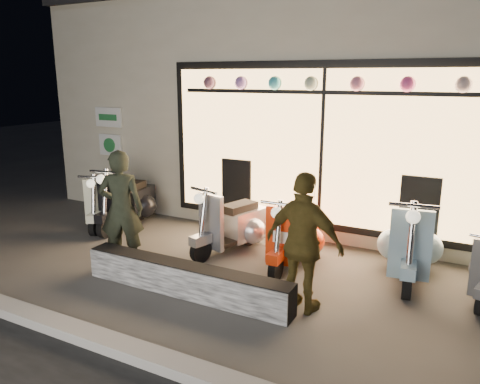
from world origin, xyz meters
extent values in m
plane|color=#383533|center=(0.00, 0.00, 0.00)|extent=(40.00, 40.00, 0.00)
cube|color=slate|center=(0.00, -2.00, 0.06)|extent=(40.00, 0.25, 0.12)
cube|color=beige|center=(0.00, 5.00, 2.00)|extent=(10.00, 6.00, 4.00)
cube|color=black|center=(0.00, 5.00, 4.10)|extent=(10.20, 6.20, 0.20)
cube|color=black|center=(0.80, 1.98, 1.55)|extent=(5.45, 0.06, 2.65)
cube|color=#FFBF6B|center=(0.80, 1.94, 1.55)|extent=(5.20, 0.04, 2.40)
cube|color=black|center=(0.80, 1.90, 2.40)|extent=(4.90, 0.06, 0.06)
cube|color=white|center=(-3.60, 1.96, 1.85)|extent=(0.65, 0.04, 0.38)
cube|color=white|center=(-3.60, 1.96, 1.30)|extent=(0.55, 0.04, 0.42)
cube|color=black|center=(-0.04, -0.65, 0.20)|extent=(2.84, 0.28, 0.40)
cylinder|color=black|center=(-0.44, 0.32, 0.17)|extent=(0.19, 0.36, 0.34)
cylinder|color=black|center=(-0.16, 1.29, 0.17)|extent=(0.21, 0.36, 0.34)
cube|color=#A4A3A8|center=(-0.38, 0.52, 0.57)|extent=(0.47, 0.20, 0.83)
cube|color=#A4A3A8|center=(-0.19, 1.19, 0.38)|extent=(0.60, 0.80, 0.46)
cube|color=black|center=(-0.22, 1.10, 0.67)|extent=(0.43, 0.62, 0.12)
sphere|color=#FFF2CC|center=(-0.44, 0.31, 0.96)|extent=(0.19, 0.19, 0.15)
cylinder|color=black|center=(0.78, 0.25, 0.17)|extent=(0.11, 0.34, 0.34)
cylinder|color=black|center=(0.75, 1.24, 0.17)|extent=(0.13, 0.34, 0.34)
cube|color=red|center=(0.77, 0.46, 0.55)|extent=(0.46, 0.08, 0.81)
cube|color=red|center=(0.75, 1.14, 0.37)|extent=(0.43, 0.70, 0.45)
cube|color=black|center=(0.75, 1.04, 0.65)|extent=(0.29, 0.56, 0.12)
sphere|color=#FFF2CC|center=(0.78, 0.24, 0.94)|extent=(0.15, 0.15, 0.15)
cylinder|color=black|center=(-2.43, 0.47, 0.18)|extent=(0.16, 0.37, 0.36)
cylinder|color=black|center=(-2.58, 1.52, 0.18)|extent=(0.18, 0.37, 0.36)
cube|color=black|center=(-2.46, 0.69, 0.59)|extent=(0.49, 0.14, 0.87)
cube|color=black|center=(-2.57, 1.41, 0.40)|extent=(0.55, 0.80, 0.49)
cube|color=black|center=(-2.55, 1.31, 0.70)|extent=(0.38, 0.63, 0.13)
sphere|color=#FFF2CC|center=(-2.43, 0.46, 1.01)|extent=(0.18, 0.18, 0.16)
cylinder|color=black|center=(-2.66, 0.46, 0.16)|extent=(0.21, 0.34, 0.33)
cylinder|color=black|center=(-3.03, 1.35, 0.16)|extent=(0.23, 0.35, 0.33)
cube|color=#ECE8C1|center=(-2.74, 0.65, 0.54)|extent=(0.43, 0.23, 0.79)
cube|color=#ECE8C1|center=(-2.99, 1.26, 0.36)|extent=(0.63, 0.77, 0.44)
cube|color=black|center=(-2.96, 1.17, 0.63)|extent=(0.45, 0.60, 0.12)
sphere|color=#FFF2CC|center=(-2.66, 0.45, 0.91)|extent=(0.19, 0.19, 0.14)
cylinder|color=black|center=(2.39, 0.51, 0.19)|extent=(0.16, 0.38, 0.37)
cylinder|color=black|center=(2.25, 1.60, 0.19)|extent=(0.18, 0.39, 0.37)
cube|color=#8AB0C4|center=(2.37, 0.74, 0.62)|extent=(0.51, 0.14, 0.90)
cube|color=#8AB0C4|center=(2.27, 1.49, 0.42)|extent=(0.56, 0.82, 0.51)
cube|color=black|center=(2.28, 1.38, 0.73)|extent=(0.38, 0.65, 0.13)
sphere|color=#FFF2CC|center=(2.40, 0.50, 1.04)|extent=(0.18, 0.18, 0.16)
imported|color=black|center=(-1.34, -0.29, 0.84)|extent=(0.73, 0.65, 1.67)
imported|color=#52431A|center=(1.37, -0.35, 0.81)|extent=(1.00, 0.54, 1.63)
camera|label=1|loc=(3.05, -5.05, 2.64)|focal=35.00mm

